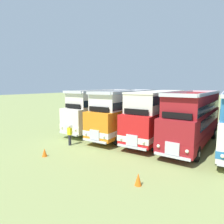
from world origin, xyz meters
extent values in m
plane|color=#8C9956|center=(0.00, 0.00, 0.00)|extent=(200.00, 200.00, 0.00)
cube|color=silver|center=(-8.07, -0.04, 1.70)|extent=(2.84, 9.85, 2.30)
cube|color=silver|center=(-8.07, -0.04, 1.10)|extent=(2.88, 9.89, 0.44)
cube|color=#19232D|center=(-8.06, 0.36, 2.30)|extent=(2.79, 7.45, 0.76)
cube|color=#19232D|center=(-8.24, -4.86, 2.35)|extent=(2.20, 0.18, 0.90)
cube|color=silver|center=(-8.24, -4.97, 1.10)|extent=(0.90, 0.15, 0.80)
cube|color=silver|center=(-8.25, -5.00, 0.60)|extent=(2.30, 0.22, 0.16)
sphere|color=#EAEACC|center=(-7.35, -5.01, 1.10)|extent=(0.22, 0.22, 0.22)
sphere|color=#EAEACC|center=(-9.14, -4.95, 1.10)|extent=(0.22, 0.22, 0.22)
cube|color=silver|center=(-8.06, 0.21, 3.60)|extent=(2.71, 8.95, 1.50)
cube|color=silver|center=(-8.23, -4.42, 4.40)|extent=(2.40, 0.18, 0.24)
cube|color=silver|center=(-7.92, 4.14, 4.40)|extent=(2.40, 0.18, 0.24)
cube|color=silver|center=(-6.86, 0.16, 4.40)|extent=(0.41, 8.86, 0.24)
cube|color=silver|center=(-9.26, 0.25, 4.40)|extent=(0.41, 8.86, 0.24)
cube|color=#19232D|center=(-8.06, 0.21, 3.30)|extent=(2.75, 8.85, 0.64)
cube|color=black|center=(-8.22, -4.37, 3.10)|extent=(1.90, 0.19, 0.40)
cylinder|color=black|center=(-7.04, -3.36, 0.52)|extent=(0.32, 1.05, 1.04)
cylinder|color=silver|center=(-6.89, -3.37, 0.52)|extent=(0.03, 0.36, 0.36)
cylinder|color=black|center=(-9.34, -3.28, 0.52)|extent=(0.32, 1.05, 1.04)
cylinder|color=silver|center=(-9.49, -3.28, 0.52)|extent=(0.03, 0.36, 0.36)
cylinder|color=black|center=(-6.81, 3.00, 0.52)|extent=(0.32, 1.05, 1.04)
cylinder|color=silver|center=(-6.66, 2.99, 0.52)|extent=(0.03, 0.36, 0.36)
cylinder|color=black|center=(-9.11, 3.08, 0.52)|extent=(0.32, 1.05, 1.04)
cylinder|color=silver|center=(-9.26, 3.08, 0.52)|extent=(0.03, 0.36, 0.36)
cube|color=orange|center=(-4.84, -0.31, 1.70)|extent=(2.69, 10.40, 2.30)
cube|color=white|center=(-4.84, -0.31, 1.10)|extent=(2.73, 10.44, 0.44)
cube|color=#19232D|center=(-4.85, 0.09, 2.30)|extent=(2.67, 8.00, 0.76)
cube|color=#19232D|center=(-4.75, -5.43, 2.35)|extent=(2.20, 0.14, 0.90)
cube|color=silver|center=(-4.75, -5.54, 1.10)|extent=(0.90, 0.14, 0.80)
cube|color=silver|center=(-4.75, -5.57, 0.60)|extent=(2.30, 0.18, 0.16)
sphere|color=#EAEACC|center=(-3.85, -5.53, 1.10)|extent=(0.22, 0.22, 0.22)
sphere|color=#EAEACC|center=(-5.65, -5.57, 1.10)|extent=(0.22, 0.22, 0.22)
cube|color=white|center=(-4.85, -0.06, 3.60)|extent=(2.57, 9.49, 1.50)
cube|color=silver|center=(-4.76, -4.99, 4.40)|extent=(2.40, 0.14, 0.24)
cube|color=silver|center=(-4.92, 4.16, 4.40)|extent=(2.40, 0.14, 0.24)
cube|color=silver|center=(-3.65, -0.04, 4.40)|extent=(0.27, 9.45, 0.24)
cube|color=silver|center=(-6.05, -0.09, 4.40)|extent=(0.27, 9.45, 0.24)
cube|color=#19232D|center=(-4.85, -0.06, 3.30)|extent=(2.61, 9.39, 0.64)
cube|color=black|center=(-4.76, -4.94, 3.10)|extent=(1.90, 0.15, 0.40)
cylinder|color=black|center=(-3.63, -3.87, 0.52)|extent=(0.30, 1.04, 1.04)
cylinder|color=silver|center=(-3.48, -3.87, 0.52)|extent=(0.03, 0.36, 0.36)
cylinder|color=black|center=(-5.93, -3.91, 0.52)|extent=(0.30, 1.04, 1.04)
cylinder|color=silver|center=(-6.08, -3.91, 0.52)|extent=(0.03, 0.36, 0.36)
cylinder|color=black|center=(-3.75, 3.08, 0.52)|extent=(0.30, 1.04, 1.04)
cylinder|color=silver|center=(-3.60, 3.08, 0.52)|extent=(0.03, 0.36, 0.36)
cylinder|color=black|center=(-6.05, 3.04, 0.52)|extent=(0.30, 1.04, 1.04)
cylinder|color=silver|center=(-6.20, 3.04, 0.52)|extent=(0.03, 0.36, 0.36)
cube|color=red|center=(-1.61, -0.03, 1.70)|extent=(2.66, 10.48, 2.30)
cube|color=silver|center=(-1.61, -0.03, 1.10)|extent=(2.70, 10.52, 0.44)
cube|color=#19232D|center=(-1.62, 0.37, 2.30)|extent=(2.65, 8.08, 0.76)
cube|color=#19232D|center=(-1.53, -5.19, 2.35)|extent=(2.20, 0.13, 0.90)
cube|color=silver|center=(-1.53, -5.30, 1.10)|extent=(0.90, 0.13, 0.80)
cube|color=silver|center=(-1.53, -5.33, 0.60)|extent=(2.30, 0.18, 0.16)
sphere|color=#EAEACC|center=(-0.63, -5.29, 1.10)|extent=(0.22, 0.22, 0.22)
sphere|color=#EAEACC|center=(-2.43, -5.32, 1.10)|extent=(0.22, 0.22, 0.22)
cube|color=silver|center=(-1.62, 0.22, 3.60)|extent=(2.55, 9.58, 1.50)
cube|color=silver|center=(-1.62, 0.22, 4.42)|extent=(2.61, 9.68, 0.14)
cube|color=#19232D|center=(-1.62, 0.22, 3.90)|extent=(2.59, 9.48, 0.68)
cube|color=black|center=(-1.54, -4.70, 3.10)|extent=(1.90, 0.15, 0.40)
cylinder|color=black|center=(-0.41, -3.63, 0.52)|extent=(0.30, 1.04, 1.04)
cylinder|color=silver|center=(-0.26, -3.63, 0.52)|extent=(0.03, 0.36, 0.36)
cylinder|color=black|center=(-2.71, -3.66, 0.52)|extent=(0.30, 1.04, 1.04)
cylinder|color=silver|center=(-2.86, -3.67, 0.52)|extent=(0.03, 0.36, 0.36)
cylinder|color=black|center=(-0.52, 3.41, 0.52)|extent=(0.30, 1.04, 1.04)
cylinder|color=silver|center=(-0.37, 3.41, 0.52)|extent=(0.03, 0.36, 0.36)
cylinder|color=black|center=(-2.82, 3.37, 0.52)|extent=(0.30, 1.04, 1.04)
cylinder|color=silver|center=(-2.97, 3.37, 0.52)|extent=(0.03, 0.36, 0.36)
cube|color=maroon|center=(1.61, -0.37, 1.70)|extent=(2.85, 10.37, 2.30)
cube|color=maroon|center=(1.61, -0.37, 1.10)|extent=(2.89, 10.41, 0.44)
cube|color=#19232D|center=(1.63, 0.03, 2.30)|extent=(2.79, 7.97, 0.76)
cube|color=#19232D|center=(1.44, -5.45, 2.35)|extent=(2.20, 0.17, 0.90)
cube|color=silver|center=(1.44, -5.56, 1.10)|extent=(0.90, 0.15, 0.80)
cube|color=silver|center=(1.44, -5.59, 0.60)|extent=(2.30, 0.22, 0.16)
sphere|color=#EAEACC|center=(2.34, -5.60, 1.10)|extent=(0.22, 0.22, 0.22)
sphere|color=#EAEACC|center=(0.54, -5.54, 1.10)|extent=(0.22, 0.22, 0.22)
cube|color=maroon|center=(1.62, -0.12, 3.60)|extent=(2.71, 9.47, 1.50)
cube|color=silver|center=(1.46, -5.01, 4.40)|extent=(2.40, 0.18, 0.24)
cube|color=silver|center=(1.76, 4.07, 4.40)|extent=(2.40, 0.18, 0.24)
cube|color=silver|center=(2.82, -0.16, 4.40)|extent=(0.42, 9.39, 0.24)
cube|color=silver|center=(0.42, -0.08, 4.40)|extent=(0.42, 9.39, 0.24)
cube|color=#19232D|center=(1.62, -0.12, 3.30)|extent=(2.75, 9.37, 0.64)
cube|color=black|center=(1.46, -4.96, 3.10)|extent=(1.90, 0.18, 0.40)
cylinder|color=black|center=(2.64, -3.95, 0.52)|extent=(0.31, 1.05, 1.04)
cylinder|color=silver|center=(2.79, -3.96, 0.52)|extent=(0.03, 0.36, 0.36)
cylinder|color=black|center=(0.35, -3.87, 0.52)|extent=(0.31, 1.05, 1.04)
cylinder|color=silver|center=(0.20, -3.87, 0.52)|extent=(0.03, 0.36, 0.36)
cylinder|color=black|center=(2.88, 2.94, 0.52)|extent=(0.31, 1.05, 1.04)
cylinder|color=silver|center=(3.03, 2.93, 0.52)|extent=(0.03, 0.36, 0.36)
cylinder|color=black|center=(0.58, 3.01, 0.52)|extent=(0.31, 1.05, 1.04)
cylinder|color=silver|center=(0.43, 3.02, 0.52)|extent=(0.03, 0.36, 0.36)
sphere|color=#EAEACC|center=(4.18, -5.35, 1.10)|extent=(0.22, 0.22, 0.22)
cube|color=silver|center=(3.63, 0.26, 4.40)|extent=(0.53, 9.73, 0.24)
cylinder|color=black|center=(3.86, -3.71, 0.52)|extent=(0.33, 1.05, 1.04)
cylinder|color=silver|center=(3.71, -3.71, 0.52)|extent=(0.04, 0.36, 0.36)
cylinder|color=black|center=(3.54, 3.53, 0.52)|extent=(0.33, 1.05, 1.04)
cylinder|color=silver|center=(3.39, 3.52, 0.52)|extent=(0.04, 0.36, 0.36)
cone|color=orange|center=(0.77, -8.99, 0.32)|extent=(0.36, 0.36, 0.65)
cone|color=orange|center=(-6.58, -8.95, 0.29)|extent=(0.36, 0.36, 0.58)
cylinder|color=#23232D|center=(-7.00, -6.05, 0.45)|extent=(0.24, 0.24, 0.90)
cube|color=yellow|center=(-7.00, -6.05, 1.20)|extent=(0.36, 0.22, 0.60)
sphere|color=beige|center=(-7.00, -6.05, 1.62)|extent=(0.22, 0.22, 0.22)
cylinder|color=#8C704C|center=(-11.07, 9.34, 0.53)|extent=(0.08, 0.08, 1.05)
cylinder|color=#8C704C|center=(-5.54, 9.34, 0.53)|extent=(0.08, 0.08, 1.05)
cylinder|color=#8C704C|center=(0.00, 9.34, 0.53)|extent=(0.08, 0.08, 1.05)
cylinder|color=beige|center=(0.00, 9.34, 0.93)|extent=(22.14, 0.03, 0.03)
camera|label=1|loc=(4.78, -17.50, 5.02)|focal=31.43mm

